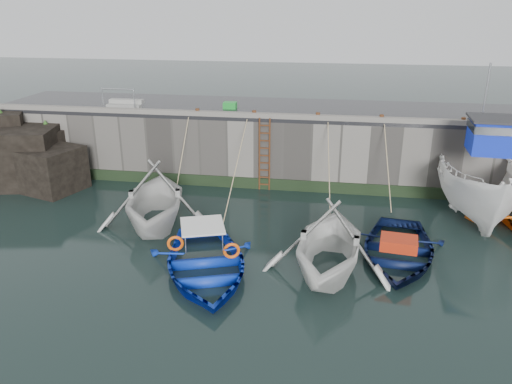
% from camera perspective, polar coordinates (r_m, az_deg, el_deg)
% --- Properties ---
extents(ground, '(120.00, 120.00, 0.00)m').
position_cam_1_polar(ground, '(13.08, 3.33, -15.45)').
color(ground, black).
rests_on(ground, ground).
extents(quay_back, '(30.00, 5.00, 3.00)m').
position_cam_1_polar(quay_back, '(23.85, 6.66, 5.55)').
color(quay_back, slate).
rests_on(quay_back, ground).
extents(road_back, '(30.00, 5.00, 0.16)m').
position_cam_1_polar(road_back, '(23.49, 6.82, 9.27)').
color(road_back, black).
rests_on(road_back, quay_back).
extents(kerb_back, '(30.00, 0.30, 0.20)m').
position_cam_1_polar(kerb_back, '(21.16, 6.52, 8.50)').
color(kerb_back, slate).
rests_on(kerb_back, road_back).
extents(algae_back, '(30.00, 0.08, 0.50)m').
position_cam_1_polar(algae_back, '(21.81, 6.17, 0.65)').
color(algae_back, black).
rests_on(algae_back, ground).
extents(rock_outcrop, '(5.85, 4.24, 3.41)m').
position_cam_1_polar(rock_outcrop, '(24.90, -25.10, 3.77)').
color(rock_outcrop, black).
rests_on(rock_outcrop, ground).
extents(ladder, '(0.51, 0.08, 3.20)m').
position_cam_1_polar(ladder, '(21.53, 0.97, 4.26)').
color(ladder, '#3F1E0F').
rests_on(ladder, ground).
extents(boat_near_white, '(5.49, 6.02, 2.71)m').
position_cam_1_polar(boat_near_white, '(19.01, -11.30, -3.60)').
color(boat_near_white, silver).
rests_on(boat_near_white, ground).
extents(boat_near_white_rope, '(0.04, 3.20, 3.10)m').
position_cam_1_polar(boat_near_white_rope, '(22.00, -8.26, 0.03)').
color(boat_near_white_rope, tan).
rests_on(boat_near_white_rope, ground).
extents(boat_near_blue, '(5.11, 6.01, 1.05)m').
position_cam_1_polar(boat_near_blue, '(15.56, -5.83, -9.08)').
color(boat_near_blue, '#0C30BA').
rests_on(boat_near_blue, ground).
extents(boat_near_blue_rope, '(0.04, 5.65, 3.10)m').
position_cam_1_polar(boat_near_blue_rope, '(19.94, -2.16, -2.01)').
color(boat_near_blue_rope, tan).
rests_on(boat_near_blue_rope, ground).
extents(boat_near_blacktrim, '(4.62, 5.22, 2.56)m').
position_cam_1_polar(boat_near_blacktrim, '(15.71, 8.16, -8.89)').
color(boat_near_blacktrim, silver).
rests_on(boat_near_blacktrim, ground).
extents(boat_near_blacktrim_rope, '(0.04, 5.05, 3.10)m').
position_cam_1_polar(boat_near_blacktrim_rope, '(19.90, 8.56, -2.28)').
color(boat_near_blacktrim_rope, tan).
rests_on(boat_near_blacktrim_rope, ground).
extents(boat_near_navy, '(3.96, 5.15, 0.99)m').
position_cam_1_polar(boat_near_navy, '(17.00, 15.77, -7.09)').
color(boat_near_navy, '#09143B').
rests_on(boat_near_navy, ground).
extents(boat_near_navy_rope, '(0.04, 3.99, 3.10)m').
position_cam_1_polar(boat_near_navy_rope, '(20.62, 14.71, -1.91)').
color(boat_near_navy_rope, tan).
rests_on(boat_near_navy_rope, ground).
extents(boat_far_white, '(3.31, 7.82, 5.96)m').
position_cam_1_polar(boat_far_white, '(21.08, 24.11, 1.01)').
color(boat_far_white, white).
rests_on(boat_far_white, ground).
extents(fish_crate, '(0.59, 0.44, 0.30)m').
position_cam_1_polar(fish_crate, '(23.32, -2.99, 9.87)').
color(fish_crate, '#1B942E').
rests_on(fish_crate, road_back).
extents(railing, '(1.60, 1.05, 1.00)m').
position_cam_1_polar(railing, '(24.23, -14.76, 9.77)').
color(railing, '#A5A8AD').
rests_on(railing, road_back).
extents(bollard_a, '(0.18, 0.18, 0.28)m').
position_cam_1_polar(bollard_a, '(22.05, -6.71, 9.10)').
color(bollard_a, '#3F1E0F').
rests_on(bollard_a, road_back).
extents(bollard_b, '(0.18, 0.18, 0.28)m').
position_cam_1_polar(bollard_b, '(21.51, -0.21, 8.94)').
color(bollard_b, '#3F1E0F').
rests_on(bollard_b, road_back).
extents(bollard_c, '(0.18, 0.18, 0.28)m').
position_cam_1_polar(bollard_c, '(21.24, 7.08, 8.63)').
color(bollard_c, '#3F1E0F').
rests_on(bollard_c, road_back).
extents(bollard_d, '(0.18, 0.18, 0.28)m').
position_cam_1_polar(bollard_d, '(21.30, 14.15, 8.20)').
color(bollard_d, '#3F1E0F').
rests_on(bollard_d, road_back).
extents(bollard_e, '(0.18, 0.18, 0.28)m').
position_cam_1_polar(bollard_e, '(21.81, 22.61, 7.52)').
color(bollard_e, '#3F1E0F').
rests_on(bollard_e, road_back).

